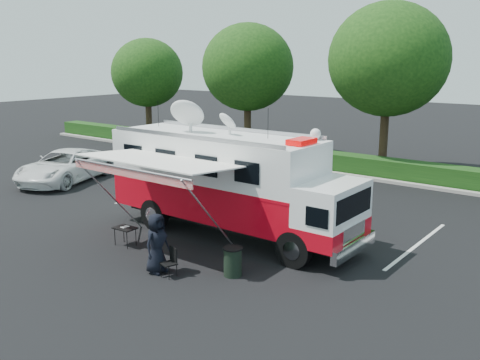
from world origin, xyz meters
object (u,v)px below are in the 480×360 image
object	(u,v)px
white_suv	(66,181)
trash_bin	(233,261)
command_truck	(229,182)
folding_table	(125,229)

from	to	relation	value
white_suv	trash_bin	world-z (taller)	trash_bin
command_truck	white_suv	xyz separation A→B (m)	(-11.62, 1.43, -1.92)
command_truck	folding_table	world-z (taller)	command_truck
folding_table	trash_bin	bearing A→B (deg)	2.72
white_suv	trash_bin	bearing A→B (deg)	-36.03
white_suv	command_truck	bearing A→B (deg)	-26.46
white_suv	folding_table	xyz separation A→B (m)	(9.55, -4.35, 0.58)
white_suv	folding_table	distance (m)	10.51
command_truck	trash_bin	xyz separation A→B (m)	(2.29, -2.71, -1.49)
command_truck	folding_table	xyz separation A→B (m)	(-2.07, -2.92, -1.34)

